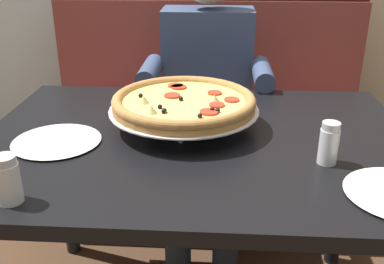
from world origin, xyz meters
name	(u,v)px	position (x,y,z in m)	size (l,w,h in m)	color
booth_bench	(206,126)	(0.00, 0.93, 0.40)	(1.62, 0.78, 1.13)	brown
dining_table	(196,163)	(0.00, 0.00, 0.67)	(1.29, 0.93, 0.76)	black
diner_main	(207,84)	(0.01, 0.67, 0.71)	(0.54, 0.64, 1.27)	#2D3342
pizza	(184,103)	(-0.04, 0.08, 0.83)	(0.46, 0.46, 0.11)	silver
shaker_pepper_flakes	(8,183)	(-0.40, -0.38, 0.80)	(0.06, 0.06, 0.11)	white
shaker_oregano	(329,146)	(0.35, -0.14, 0.81)	(0.05, 0.05, 0.11)	white
plate_near_left	(57,139)	(-0.40, -0.06, 0.77)	(0.26, 0.26, 0.02)	white
patio_chair	(53,49)	(-1.22, 2.10, 0.52)	(0.43, 0.43, 0.86)	black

